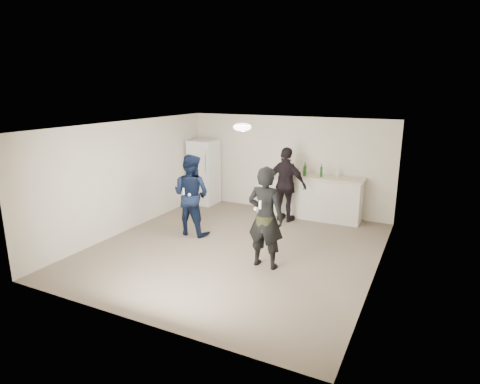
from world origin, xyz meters
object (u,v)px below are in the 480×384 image
at_px(shaker, 297,172).
at_px(woman, 266,218).
at_px(counter, 309,197).
at_px(spectator, 286,185).
at_px(man, 191,195).
at_px(fridge, 204,172).

distance_m(shaker, woman, 3.10).
bearing_deg(counter, shaker, -155.68).
distance_m(shaker, spectator, 0.51).
relative_size(shaker, man, 0.09).
height_order(fridge, man, man).
bearing_deg(spectator, counter, -117.67).
xyz_separation_m(counter, man, (-1.99, -2.33, 0.38)).
bearing_deg(man, fridge, -64.73).
height_order(woman, spectator, woman).
bearing_deg(shaker, counter, 24.32).
xyz_separation_m(fridge, man, (1.05, -2.26, 0.00)).
bearing_deg(fridge, counter, 1.32).
bearing_deg(counter, man, -130.50).
relative_size(man, woman, 0.96).
xyz_separation_m(shaker, spectator, (-0.14, -0.41, -0.26)).
xyz_separation_m(man, woman, (2.14, -0.85, 0.04)).
height_order(fridge, shaker, fridge).
bearing_deg(fridge, shaker, -1.18).
distance_m(counter, fridge, 3.06).
bearing_deg(shaker, man, -127.81).
relative_size(counter, fridge, 1.44).
distance_m(man, spectator, 2.38).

